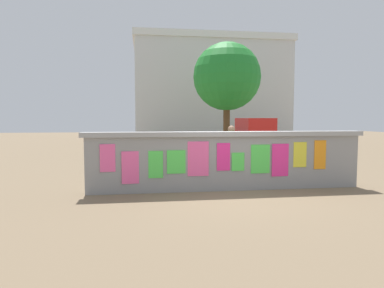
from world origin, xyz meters
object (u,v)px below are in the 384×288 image
object	(u,v)px
auto_rickshaw_truck	(232,142)
tree_roadside	(227,77)
person_walking	(231,146)
bicycle_near	(144,156)
motorcycle	(135,161)

from	to	relation	value
auto_rickshaw_truck	tree_roadside	xyz separation A→B (m)	(1.28, 6.08, 3.33)
person_walking	bicycle_near	bearing A→B (deg)	128.15
person_walking	auto_rickshaw_truck	bearing A→B (deg)	74.85
person_walking	tree_roadside	world-z (taller)	tree_roadside
bicycle_near	tree_roadside	world-z (taller)	tree_roadside
motorcycle	person_walking	distance (m)	3.11
bicycle_near	tree_roadside	bearing A→B (deg)	50.24
bicycle_near	auto_rickshaw_truck	bearing A→B (deg)	-5.75
person_walking	tree_roadside	bearing A→B (deg)	77.01
bicycle_near	person_walking	xyz separation A→B (m)	(2.66, -3.39, 0.62)
tree_roadside	motorcycle	bearing A→B (deg)	-121.34
auto_rickshaw_truck	motorcycle	size ratio (longest dim) A/B	1.97
auto_rickshaw_truck	bicycle_near	xyz separation A→B (m)	(-3.49, 0.35, -0.54)
motorcycle	bicycle_near	xyz separation A→B (m)	(0.29, 2.57, -0.10)
tree_roadside	auto_rickshaw_truck	bearing A→B (deg)	-101.90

